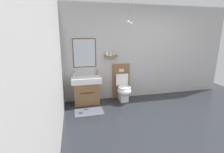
{
  "coord_description": "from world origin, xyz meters",
  "views": [
    {
      "loc": [
        -2.09,
        -2.38,
        1.81
      ],
      "look_at": [
        -1.14,
        1.62,
        0.75
      ],
      "focal_mm": 26.52,
      "sensor_mm": 36.0,
      "label": 1
    }
  ],
  "objects_px": {
    "soap_dispenser": "(97,72)",
    "toothbrush_cup": "(74,74)",
    "vanity_sink_left": "(86,89)",
    "toilet": "(123,87)"
  },
  "relations": [
    {
      "from": "vanity_sink_left",
      "to": "soap_dispenser",
      "type": "xyz_separation_m",
      "value": [
        0.31,
        0.16,
        0.42
      ]
    },
    {
      "from": "toilet",
      "to": "toothbrush_cup",
      "type": "height_order",
      "value": "toilet"
    },
    {
      "from": "soap_dispenser",
      "to": "toothbrush_cup",
      "type": "bearing_deg",
      "value": -179.06
    },
    {
      "from": "soap_dispenser",
      "to": "vanity_sink_left",
      "type": "bearing_deg",
      "value": -152.99
    },
    {
      "from": "toilet",
      "to": "toothbrush_cup",
      "type": "relative_size",
      "value": 4.81
    },
    {
      "from": "vanity_sink_left",
      "to": "toilet",
      "type": "distance_m",
      "value": 1.0
    },
    {
      "from": "toothbrush_cup",
      "to": "soap_dispenser",
      "type": "bearing_deg",
      "value": 0.94
    },
    {
      "from": "toilet",
      "to": "toothbrush_cup",
      "type": "distance_m",
      "value": 1.37
    },
    {
      "from": "vanity_sink_left",
      "to": "toothbrush_cup",
      "type": "xyz_separation_m",
      "value": [
        -0.3,
        0.15,
        0.39
      ]
    },
    {
      "from": "toilet",
      "to": "soap_dispenser",
      "type": "bearing_deg",
      "value": 166.06
    }
  ]
}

